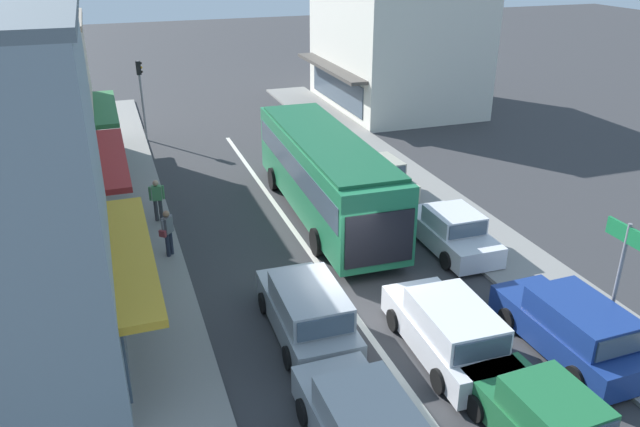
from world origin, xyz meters
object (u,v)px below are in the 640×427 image
hatchback_adjacent_lane_trail (544,420)px  parked_wagon_kerb_front (572,328)px  wagon_adjacent_lane_lead (449,331)px  pedestrian_with_handbag_near (168,230)px  pedestrian_browsing_midblock (157,198)px  parked_sedan_kerb_third (379,177)px  city_bus (325,171)px  wagon_queue_gap_filler (307,311)px  traffic_light_downstreet (141,87)px  directional_road_sign (623,257)px  parked_sedan_kerb_second (452,232)px

hatchback_adjacent_lane_trail → parked_wagon_kerb_front: parked_wagon_kerb_front is taller
wagon_adjacent_lane_lead → pedestrian_with_handbag_near: bearing=128.5°
hatchback_adjacent_lane_trail → pedestrian_browsing_midblock: (-6.49, 14.24, 0.36)m
parked_sedan_kerb_third → pedestrian_browsing_midblock: 9.19m
city_bus → wagon_queue_gap_filler: city_bus is taller
hatchback_adjacent_lane_trail → pedestrian_with_handbag_near: pedestrian_with_handbag_near is taller
traffic_light_downstreet → directional_road_sign: (9.90, -22.82, -0.18)m
wagon_adjacent_lane_lead → pedestrian_with_handbag_near: pedestrian_with_handbag_near is taller
wagon_queue_gap_filler → traffic_light_downstreet: (-2.57, 19.72, 2.11)m
wagon_adjacent_lane_lead → wagon_queue_gap_filler: 3.77m
wagon_adjacent_lane_lead → directional_road_sign: bearing=-14.1°
wagon_queue_gap_filler → city_bus: bearing=66.9°
wagon_adjacent_lane_lead → parked_wagon_kerb_front: (3.08, -0.94, 0.00)m
parked_sedan_kerb_third → pedestrian_browsing_midblock: pedestrian_browsing_midblock is taller
wagon_queue_gap_filler → parked_sedan_kerb_second: wagon_queue_gap_filler is taller
parked_sedan_kerb_second → pedestrian_with_handbag_near: size_ratio=2.59×
city_bus → parked_sedan_kerb_third: size_ratio=2.57×
pedestrian_browsing_midblock → parked_wagon_kerb_front: bearing=-51.5°
city_bus → traffic_light_downstreet: (-5.68, 12.41, 0.97)m
directional_road_sign → city_bus: bearing=112.1°
wagon_adjacent_lane_lead → wagon_queue_gap_filler: bearing=147.0°
parked_sedan_kerb_second → directional_road_sign: (1.01, -6.33, 2.01)m
wagon_adjacent_lane_lead → parked_wagon_kerb_front: size_ratio=1.00×
city_bus → parked_sedan_kerb_third: 3.64m
wagon_adjacent_lane_lead → parked_sedan_kerb_third: (2.97, 10.99, -0.08)m
parked_sedan_kerb_second → pedestrian_with_handbag_near: bearing=165.1°
pedestrian_browsing_midblock → parked_sedan_kerb_second: bearing=-30.3°
traffic_light_downstreet → pedestrian_with_handbag_near: 14.13m
parked_wagon_kerb_front → directional_road_sign: (1.09, -0.11, 1.93)m
wagon_adjacent_lane_lead → parked_sedan_kerb_second: size_ratio=1.08×
pedestrian_with_handbag_near → wagon_adjacent_lane_lead: bearing=-51.5°
hatchback_adjacent_lane_trail → directional_road_sign: 5.00m
parked_wagon_kerb_front → directional_road_sign: directional_road_sign is taller
parked_sedan_kerb_third → directional_road_sign: 12.27m
city_bus → traffic_light_downstreet: 13.69m
wagon_queue_gap_filler → pedestrian_with_handbag_near: pedestrian_with_handbag_near is taller
parked_sedan_kerb_second → traffic_light_downstreet: traffic_light_downstreet is taller
hatchback_adjacent_lane_trail → parked_sedan_kerb_third: hatchback_adjacent_lane_trail is taller
city_bus → wagon_queue_gap_filler: (-3.11, -7.31, -1.14)m
parked_wagon_kerb_front → parked_sedan_kerb_second: 6.22m
wagon_queue_gap_filler → directional_road_sign: 8.19m
wagon_adjacent_lane_lead → parked_wagon_kerb_front: bearing=-17.0°
parked_sedan_kerb_third → traffic_light_downstreet: traffic_light_downstreet is taller
pedestrian_browsing_midblock → wagon_queue_gap_filler: bearing=-70.7°
parked_wagon_kerb_front → pedestrian_with_handbag_near: pedestrian_with_handbag_near is taller
traffic_light_downstreet → pedestrian_browsing_midblock: size_ratio=2.58×
hatchback_adjacent_lane_trail → pedestrian_with_handbag_near: bearing=119.9°
wagon_adjacent_lane_lead → parked_sedan_kerb_third: size_ratio=1.07×
hatchback_adjacent_lane_trail → directional_road_sign: directional_road_sign is taller
parked_sedan_kerb_second → traffic_light_downstreet: size_ratio=1.01×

